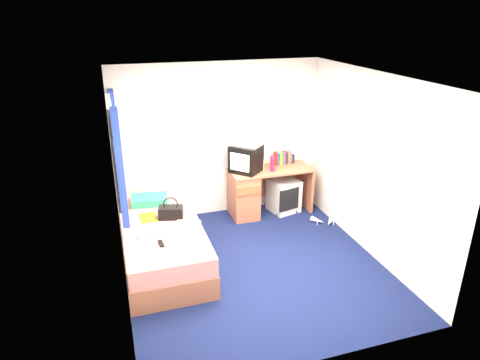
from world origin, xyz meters
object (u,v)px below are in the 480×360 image
object	(u,v)px
pillow	(150,200)
handbag	(171,212)
storage_cube	(284,195)
vcr	(246,143)
remote_control	(161,243)
crt_tv	(246,159)
picture_frame	(292,158)
bed	(163,244)
pink_water_bottle	(272,164)
aerosol_can	(263,165)
water_bottle	(145,233)
white_heels	(324,221)
towel	(188,228)
colour_swatch_fan	(179,243)
desk	(254,191)
magazine	(148,217)

from	to	relation	value
pillow	handbag	xyz separation A→B (m)	(0.22, -0.53, 0.03)
storage_cube	vcr	world-z (taller)	vcr
vcr	remote_control	world-z (taller)	vcr
crt_tv	picture_frame	world-z (taller)	crt_tv
bed	pink_water_bottle	bearing A→B (deg)	25.21
bed	picture_frame	size ratio (longest dim) A/B	14.29
pillow	aerosol_can	distance (m)	1.83
picture_frame	remote_control	distance (m)	2.90
storage_cube	aerosol_can	world-z (taller)	aerosol_can
picture_frame	water_bottle	xyz separation A→B (m)	(-2.53, -1.37, -0.24)
water_bottle	white_heels	distance (m)	2.84
towel	white_heels	bearing A→B (deg)	15.02
aerosol_can	colour_swatch_fan	world-z (taller)	aerosol_can
colour_swatch_fan	bed	bearing A→B (deg)	104.65
desk	colour_swatch_fan	distance (m)	2.09
handbag	aerosol_can	bearing A→B (deg)	42.15
towel	colour_swatch_fan	bearing A→B (deg)	-122.68
towel	colour_swatch_fan	xyz separation A→B (m)	(-0.16, -0.24, -0.04)
magazine	water_bottle	distance (m)	0.47
bed	crt_tv	distance (m)	1.89
storage_cube	handbag	distance (m)	2.13
vcr	magazine	xyz separation A→B (m)	(-1.59, -0.73, -0.66)
bed	storage_cube	xyz separation A→B (m)	(2.10, 0.96, -0.00)
aerosol_can	white_heels	distance (m)	1.29
aerosol_can	pillow	bearing A→B (deg)	-171.12
bed	desk	world-z (taller)	desk
bed	remote_control	distance (m)	0.56
colour_swatch_fan	aerosol_can	bearing A→B (deg)	43.16
storage_cube	picture_frame	xyz separation A→B (m)	(0.21, 0.21, 0.55)
crt_tv	colour_swatch_fan	bearing A→B (deg)	-84.27
pillow	desk	size ratio (longest dim) A/B	0.38
remote_control	magazine	bearing A→B (deg)	91.11
bed	magazine	bearing A→B (deg)	118.09
bed	pillow	xyz separation A→B (m)	(-0.07, 0.70, 0.33)
pillow	white_heels	distance (m)	2.67
picture_frame	colour_swatch_fan	distance (m)	2.76
handbag	crt_tv	bearing A→B (deg)	46.95
storage_cube	crt_tv	xyz separation A→B (m)	(-0.64, 0.03, 0.69)
bed	colour_swatch_fan	world-z (taller)	colour_swatch_fan
aerosol_can	colour_swatch_fan	distance (m)	2.21
handbag	colour_swatch_fan	distance (m)	0.69
towel	crt_tv	bearing A→B (deg)	47.16
bed	white_heels	world-z (taller)	bed
white_heels	colour_swatch_fan	bearing A→B (deg)	-160.55
white_heels	picture_frame	bearing A→B (deg)	103.87
picture_frame	magazine	distance (m)	2.62
handbag	towel	world-z (taller)	handbag
vcr	colour_swatch_fan	world-z (taller)	vcr
remote_control	white_heels	world-z (taller)	remote_control
picture_frame	pink_water_bottle	bearing A→B (deg)	-161.41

